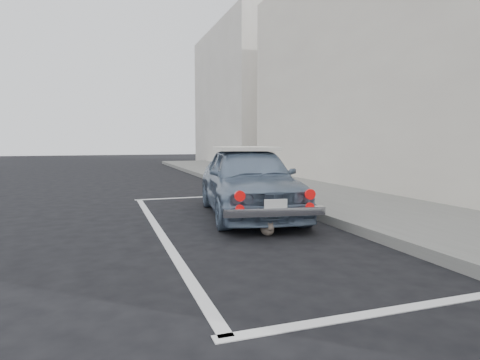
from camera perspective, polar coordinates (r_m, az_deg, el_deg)
The scene contains 9 objects.
ground at distance 3.74m, azimuth 9.56°, elevation -15.98°, with size 80.00×80.00×0.00m, color black.
sidewalk at distance 7.14m, azimuth 24.73°, elevation -5.42°, with size 2.80×40.00×0.15m, color slate.
shop_building at distance 10.88m, azimuth 30.35°, elevation 16.00°, with size 3.50×18.00×7.00m.
building_far at distance 24.55m, azimuth 0.26°, elevation 11.66°, with size 3.50×10.00×8.00m, color beige.
pline_rear at distance 3.62m, azimuth 20.83°, elevation -16.95°, with size 3.00×0.12×0.01m, color silver.
pline_front at distance 9.89m, azimuth -6.04°, elevation -2.44°, with size 3.00×0.12×0.01m, color silver.
pline_side at distance 6.25m, azimuth -11.41°, elevation -7.19°, with size 0.12×7.00×0.01m, color silver.
retro_coupe at distance 7.44m, azimuth 1.21°, elevation 0.04°, with size 2.09×4.01×1.30m.
cat at distance 5.88m, azimuth 3.95°, elevation -6.92°, with size 0.20×0.42×0.23m.
Camera 1 is at (-1.68, -3.05, 1.37)m, focal length 30.00 mm.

